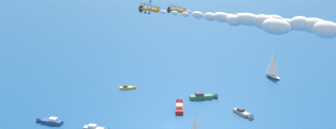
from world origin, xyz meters
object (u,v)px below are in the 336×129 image
Objects in this scene: motorboat_outer_ring_c at (244,113)px; biplane_wingman at (176,10)px; biplane_lead at (149,9)px; motorboat_offshore at (179,107)px; motorboat_far_port at (97,129)px; wingwalker_wingman at (177,4)px; motorboat_outer_ring_b at (205,96)px; sailboat_outer_ring_a at (273,64)px; wingwalker_lead at (150,2)px; motorboat_near_centre at (128,88)px; motorboat_inshore at (49,121)px.

biplane_wingman is at bearing 134.17° from motorboat_outer_ring_c.
motorboat_offshore is at bearing 29.58° from biplane_lead.
wingwalker_wingman reaches higher than motorboat_far_port.
motorboat_outer_ring_b is 55.62m from biplane_lead.
sailboat_outer_ring_a is 43.36m from motorboat_outer_ring_b.
wingwalker_lead is (-35.41, 6.50, 41.78)m from motorboat_outer_ring_c.
motorboat_inshore is at bearing -162.09° from motorboat_near_centre.
sailboat_outer_ring_a is 67.96m from biplane_wingman.
motorboat_outer_ring_b is 56.72m from wingwalker_lead.
motorboat_outer_ring_c is (47.57, -20.03, 0.01)m from motorboat_far_port.
wingwalker_wingman is (-16.74, -3.27, 38.16)m from motorboat_outer_ring_b.
motorboat_offshore is 36.21m from biplane_wingman.
wingwalker_wingman is (-2.08, -1.02, 38.17)m from motorboat_offshore.
biplane_wingman reaches higher than motorboat_near_centre.
motorboat_outer_ring_b is at bearing 89.04° from motorboat_outer_ring_c.
biplane_wingman is at bearing -168.75° from motorboat_outer_ring_b.
motorboat_offshore is 6.66× the size of wingwalker_lead.
biplane_lead is at bearing -168.49° from sailboat_outer_ring_a.
biplane_lead is at bearing -113.79° from motorboat_near_centre.
motorboat_near_centre is 4.39× the size of wingwalker_lead.
wingwalker_lead is at bearing -149.75° from wingwalker_wingman.
motorboat_far_port is 91.12m from sailboat_outer_ring_a.
biplane_lead is at bearing -150.08° from wingwalker_wingman.
sailboat_outer_ring_a is at bearing -23.49° from motorboat_near_centre.
motorboat_far_port is 43.58m from biplane_lead.
wingwalker_wingman reaches higher than motorboat_near_centre.
biplane_lead is 2.15m from wingwalker_lead.
biplane_lead reaches higher than motorboat_outer_ring_b.
motorboat_far_port is 0.96× the size of motorboat_inshore.
motorboat_inshore is 0.80× the size of motorboat_outer_ring_b.
wingwalker_wingman is at bearing 30.25° from wingwalker_lead.
wingwalker_wingman is at bearing -88.45° from motorboat_near_centre.
motorboat_outer_ring_c is (57.50, -35.81, -0.02)m from motorboat_inshore.
motorboat_far_port is at bearing 175.55° from wingwalker_wingman.
motorboat_inshore is at bearing 156.11° from wingwalker_wingman.
motorboat_outer_ring_b is 1.46× the size of biplane_lead.
motorboat_inshore is 55.59m from wingwalker_lead.
biplane_wingman is at bearing 30.25° from biplane_lead.
biplane_lead is 22.63m from wingwalker_wingman.
motorboat_outer_ring_c is at bearing -9.99° from biplane_lead.
motorboat_outer_ring_c is at bearing -22.83° from motorboat_far_port.
sailboat_outer_ring_a is 68.44m from wingwalker_wingman.
motorboat_near_centre is 0.74× the size of motorboat_outer_ring_c.
biplane_wingman is (-17.28, -3.44, 36.08)m from motorboat_outer_ring_b.
motorboat_far_port is 33.29m from motorboat_offshore.
motorboat_far_port is at bearing -178.99° from motorboat_outer_ring_b.
motorboat_offshore is 1.35× the size of biplane_wingman.
motorboat_outer_ring_c is at bearing -70.56° from motorboat_near_centre.
motorboat_outer_ring_b reaches higher than motorboat_inshore.
motorboat_near_centre is 62.30m from wingwalker_lead.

